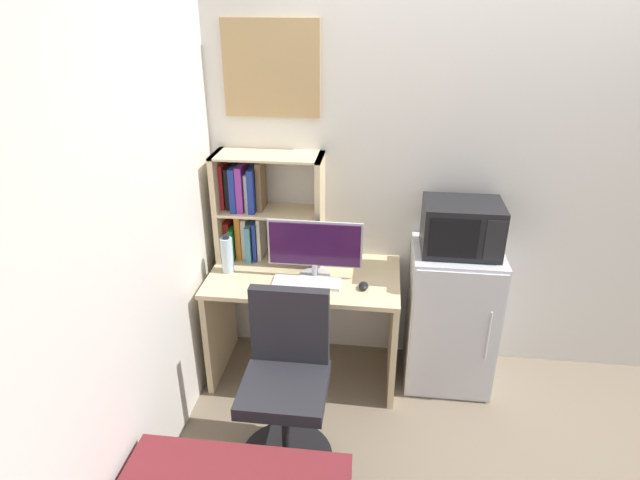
% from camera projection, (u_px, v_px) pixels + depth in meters
% --- Properties ---
extents(wall_back, '(6.40, 0.04, 2.60)m').
position_uv_depth(wall_back, '(543.00, 176.00, 3.12)').
color(wall_back, silver).
rests_on(wall_back, ground_plane).
extents(wall_left, '(0.04, 4.40, 2.60)m').
position_uv_depth(wall_left, '(70.00, 297.00, 1.89)').
color(wall_left, silver).
rests_on(wall_left, ground_plane).
extents(desk, '(1.15, 0.64, 0.73)m').
position_uv_depth(desk, '(305.00, 306.00, 3.31)').
color(desk, beige).
rests_on(desk, ground_plane).
extents(hutch_bookshelf, '(0.66, 0.26, 0.68)m').
position_uv_depth(hutch_bookshelf, '(255.00, 206.00, 3.28)').
color(hutch_bookshelf, beige).
rests_on(hutch_bookshelf, desk).
extents(monitor, '(0.56, 0.18, 0.36)m').
position_uv_depth(monitor, '(315.00, 247.00, 3.10)').
color(monitor, '#B7B7BC').
rests_on(monitor, desk).
extents(keyboard, '(0.39, 0.13, 0.02)m').
position_uv_depth(keyboard, '(307.00, 283.00, 3.10)').
color(keyboard, silver).
rests_on(keyboard, desk).
extents(computer_mouse, '(0.06, 0.08, 0.04)m').
position_uv_depth(computer_mouse, '(363.00, 286.00, 3.05)').
color(computer_mouse, black).
rests_on(computer_mouse, desk).
extents(water_bottle, '(0.07, 0.07, 0.24)m').
position_uv_depth(water_bottle, '(227.00, 255.00, 3.20)').
color(water_bottle, silver).
rests_on(water_bottle, desk).
extents(mini_fridge, '(0.52, 0.49, 0.91)m').
position_uv_depth(mini_fridge, '(451.00, 317.00, 3.29)').
color(mini_fridge, silver).
rests_on(mini_fridge, ground_plane).
extents(microwave, '(0.44, 0.33, 0.30)m').
position_uv_depth(microwave, '(462.00, 227.00, 3.04)').
color(microwave, black).
rests_on(microwave, mini_fridge).
extents(desk_chair, '(0.49, 0.49, 0.95)m').
position_uv_depth(desk_chair, '(287.00, 391.00, 2.73)').
color(desk_chair, black).
rests_on(desk_chair, ground_plane).
extents(wall_corkboard, '(0.56, 0.02, 0.54)m').
position_uv_depth(wall_corkboard, '(271.00, 69.00, 3.02)').
color(wall_corkboard, tan).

